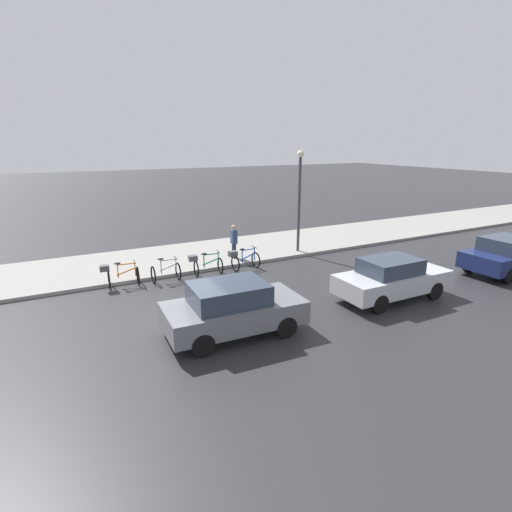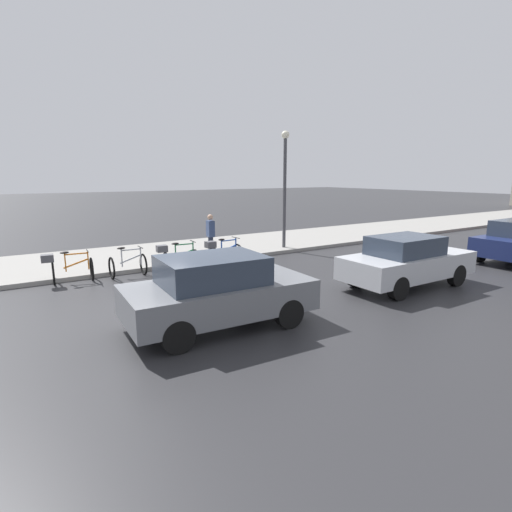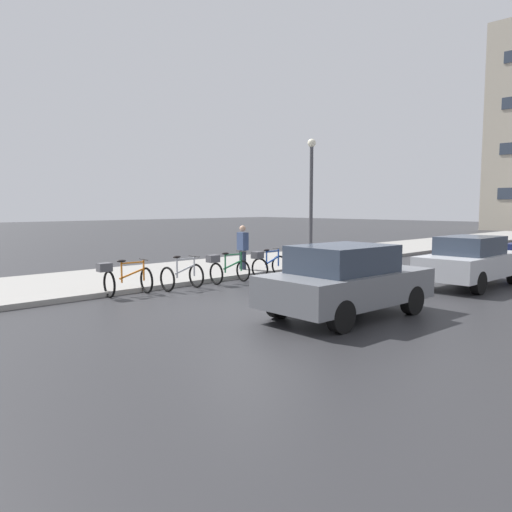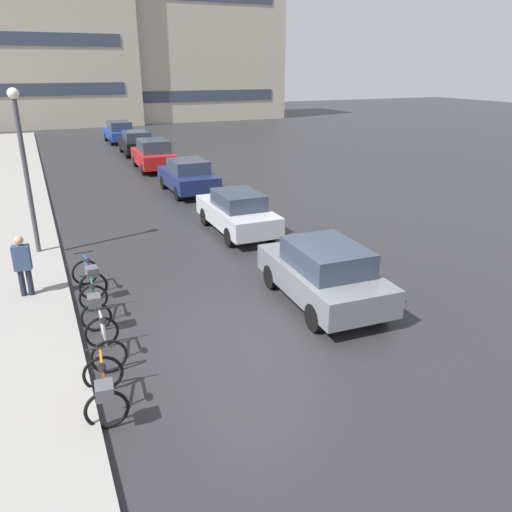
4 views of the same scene
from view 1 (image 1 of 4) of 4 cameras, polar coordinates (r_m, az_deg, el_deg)
name	(u,v)px [view 1 (image 1 of 4)]	position (r m, az deg, el deg)	size (l,w,h in m)	color
ground_plane	(184,312)	(13.44, -10.20, -7.86)	(140.00, 140.00, 0.00)	#28282B
sidewalk_kerb	(321,239)	(22.99, 9.23, 2.47)	(4.80, 60.00, 0.14)	gray
bicycle_nearest	(119,274)	(16.13, -18.96, -2.51)	(0.81, 1.42, 0.98)	black
bicycle_second	(166,272)	(16.25, -12.75, -2.25)	(0.71, 1.07, 0.99)	black
bicycle_third	(205,264)	(16.68, -7.35, -1.16)	(0.75, 1.40, 0.98)	black
bicycle_farthest	(243,259)	(17.23, -1.90, -0.45)	(0.79, 1.38, 0.98)	black
car_grey	(233,308)	(11.54, -3.35, -7.45)	(2.05, 4.06, 1.56)	slate
car_silver	(392,278)	(14.83, 18.84, -3.04)	(1.74, 4.20, 1.50)	#B2B5BA
car_navy	(507,255)	(19.85, 32.27, 0.11)	(1.91, 4.05, 1.56)	navy
pedestrian	(234,241)	(18.54, -3.18, 2.21)	(0.43, 0.29, 1.71)	#1E2333
streetlamp	(299,193)	(19.46, 6.22, 8.98)	(0.33, 0.33, 4.99)	#424247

